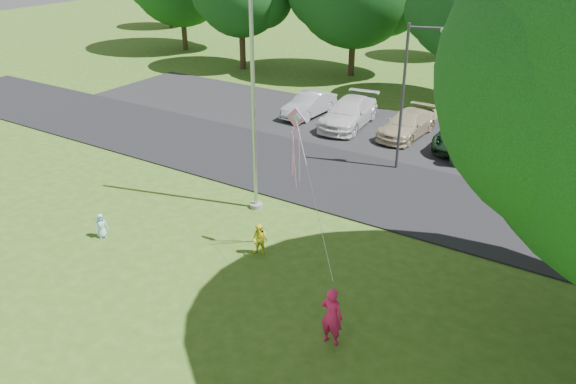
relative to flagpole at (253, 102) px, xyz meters
The scene contains 12 objects.
ground 7.39m from the flagpole, 55.01° to the right, with size 120.00×120.00×0.00m, color #335A17.
park_road 6.73m from the flagpole, 48.81° to the left, with size 60.00×6.00×0.06m, color black.
parking_strip 11.82m from the flagpole, 71.57° to the left, with size 42.00×7.00×0.06m, color black.
flagpole is the anchor object (origin of this frame).
street_lamp 7.27m from the flagpole, 62.74° to the left, with size 1.71×0.74×6.28m.
trash_can 10.24m from the flagpole, 56.71° to the left, with size 0.66×0.66×1.05m.
tree_row 19.95m from the flagpole, 75.18° to the left, with size 64.35×11.94×10.88m.
parked_cars 11.44m from the flagpole, 72.33° to the left, with size 16.64×5.21×1.43m.
woman 8.66m from the flagpole, 40.61° to the right, with size 0.61×0.40×1.67m, color #E81E60.
child_yellow 4.97m from the flagpole, 52.49° to the right, with size 0.55×0.43×1.14m, color #FDF628.
child_blue 6.80m from the flagpole, 124.27° to the right, with size 0.44×0.29×0.90m, color #97D0E9.
kite 3.63m from the flagpole, 33.76° to the right, with size 3.43×3.52×3.09m.
Camera 1 is at (7.78, -10.51, 9.94)m, focal length 35.00 mm.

